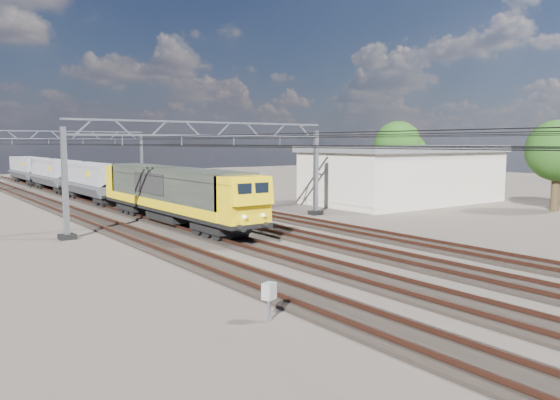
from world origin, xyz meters
TOP-DOWN VIEW (x-y plane):
  - ground at (0.00, 0.00)m, footprint 160.00×160.00m
  - track_outer_west at (-6.00, 0.00)m, footprint 2.60×140.00m
  - track_loco at (-2.00, 0.00)m, footprint 2.60×140.00m
  - track_inner_east at (2.00, 0.00)m, footprint 2.60×140.00m
  - track_outer_east at (6.00, 0.00)m, footprint 2.60×140.00m
  - catenary_gantry_mid at (0.00, 4.00)m, footprint 19.90×0.90m
  - catenary_gantry_far at (0.00, 40.00)m, footprint 19.90×0.90m
  - overhead_wires at (0.00, 8.00)m, footprint 12.03×140.00m
  - locomotive at (-2.00, 5.52)m, footprint 2.76×21.10m
  - hopper_wagon_lead at (-2.00, 23.22)m, footprint 3.38×13.00m
  - hopper_wagon_mid at (-2.00, 37.42)m, footprint 3.38×13.00m
  - hopper_wagon_third at (-2.00, 51.62)m, footprint 3.38×13.00m
  - trackside_cabinet at (-8.35, -15.27)m, footprint 0.51×0.45m
  - industrial_shed at (22.00, 6.00)m, footprint 18.60×10.60m
  - tree_far at (30.32, 13.79)m, footprint 5.86×5.46m

SIDE VIEW (x-z plane):
  - ground at x=0.00m, z-range 0.00..0.00m
  - track_outer_west at x=-6.00m, z-range -0.08..0.22m
  - track_loco at x=-2.00m, z-range -0.08..0.22m
  - track_inner_east at x=2.00m, z-range -0.08..0.22m
  - track_outer_east at x=6.00m, z-range -0.08..0.22m
  - trackside_cabinet at x=-8.35m, z-range 0.33..1.60m
  - hopper_wagon_lead at x=-2.00m, z-range 0.60..3.86m
  - hopper_wagon_mid at x=-2.00m, z-range 0.60..3.86m
  - hopper_wagon_third at x=-2.00m, z-range 0.60..3.86m
  - locomotive at x=-2.00m, z-range 0.52..4.14m
  - industrial_shed at x=22.00m, z-range 0.03..5.43m
  - catenary_gantry_mid at x=0.00m, z-range 0.35..7.46m
  - catenary_gantry_far at x=0.00m, z-range 0.35..7.46m
  - tree_far at x=30.32m, z-range 1.12..9.28m
  - overhead_wires at x=0.00m, z-range 5.48..6.02m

